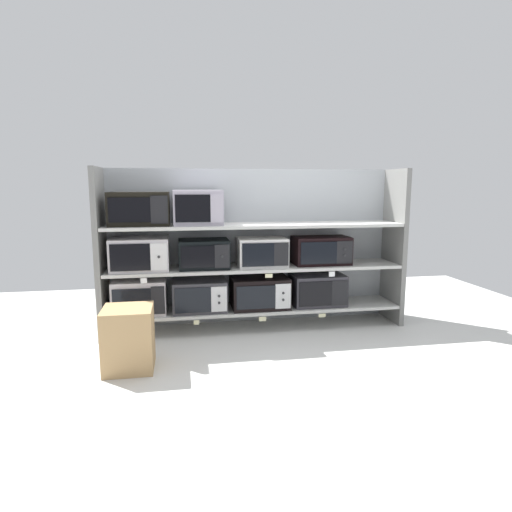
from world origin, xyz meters
The scene contains 25 objects.
ground centered at (0.00, -1.00, -0.01)m, with size 6.87×6.00×0.02m, color silver.
back_panel centered at (0.00, 0.25, 0.79)m, with size 3.07×0.04×1.59m, color #9EA3A8.
upright_left centered at (-1.47, 0.00, 0.79)m, with size 0.05×0.47×1.59m, color slate.
upright_right centered at (1.47, 0.00, 0.79)m, with size 0.05×0.47×1.59m, color slate.
shelf_0 centered at (0.00, 0.00, 0.20)m, with size 2.87×0.47×0.03m, color beige.
microwave_0 centered at (-1.13, 0.00, 0.38)m, with size 0.50×0.40×0.33m.
microwave_1 centered at (-0.56, 0.00, 0.36)m, with size 0.52×0.43×0.30m.
microwave_2 centered at (0.03, 0.00, 0.37)m, with size 0.56×0.44×0.31m.
microwave_3 centered at (0.64, 0.00, 0.37)m, with size 0.53×0.40×0.31m.
price_tag_0 centered at (-1.10, -0.24, 0.16)m, with size 0.05×0.00×0.03m, color orange.
price_tag_1 centered at (-0.61, -0.24, 0.16)m, with size 0.05×0.00×0.04m, color beige.
price_tag_2 centered at (0.02, -0.24, 0.16)m, with size 0.07×0.00×0.04m, color beige.
price_tag_3 centered at (0.62, -0.24, 0.16)m, with size 0.07×0.00×0.04m, color beige.
shelf_1 centered at (0.00, 0.00, 0.62)m, with size 2.87×0.47×0.03m, color beige.
microwave_4 centered at (-1.11, 0.00, 0.78)m, with size 0.53×0.43×0.31m.
microwave_5 centered at (-0.51, 0.00, 0.77)m, with size 0.48×0.39×0.27m.
microwave_6 centered at (0.06, 0.00, 0.77)m, with size 0.48×0.36×0.28m.
microwave_7 centered at (0.67, 0.00, 0.77)m, with size 0.56×0.35×0.28m.
price_tag_4 centered at (-1.07, -0.24, 0.57)m, with size 0.06×0.00×0.05m, color white.
price_tag_5 centered at (0.08, -0.24, 0.58)m, with size 0.07×0.00×0.04m, color beige.
price_tag_6 centered at (0.71, -0.24, 0.57)m, with size 0.06×0.00×0.05m, color white.
shelf_2 centered at (0.00, 0.00, 1.03)m, with size 2.87×0.47×0.03m, color beige.
microwave_8 centered at (-1.10, 0.00, 1.21)m, with size 0.55×0.34×0.31m.
microwave_9 centered at (-0.56, 0.00, 1.21)m, with size 0.46×0.37×0.33m.
shipping_carton centered at (-1.15, -0.83, 0.24)m, with size 0.38×0.38×0.49m, color tan.
Camera 1 is at (-0.72, -4.16, 1.41)m, focal length 30.32 mm.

